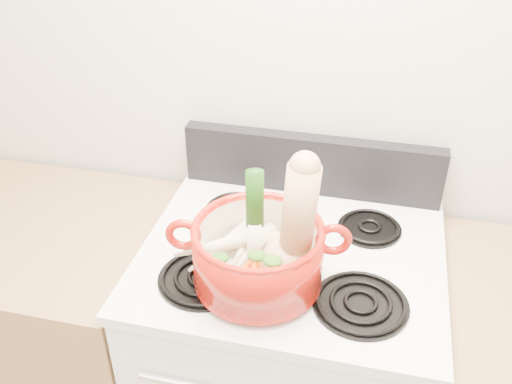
% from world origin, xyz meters
% --- Properties ---
extents(wall_back, '(3.50, 0.02, 2.60)m').
position_xyz_m(wall_back, '(0.00, 1.75, 1.30)').
color(wall_back, beige).
rests_on(wall_back, floor).
extents(stove_body, '(0.76, 0.65, 0.92)m').
position_xyz_m(stove_body, '(0.00, 1.40, 0.46)').
color(stove_body, white).
rests_on(stove_body, floor).
extents(cooktop, '(0.78, 0.67, 0.03)m').
position_xyz_m(cooktop, '(0.00, 1.40, 0.93)').
color(cooktop, white).
rests_on(cooktop, stove_body).
extents(control_backsplash, '(0.76, 0.05, 0.18)m').
position_xyz_m(control_backsplash, '(0.00, 1.70, 1.04)').
color(control_backsplash, black).
rests_on(control_backsplash, cooktop).
extents(burner_front_left, '(0.22, 0.22, 0.02)m').
position_xyz_m(burner_front_left, '(-0.19, 1.24, 0.96)').
color(burner_front_left, black).
rests_on(burner_front_left, cooktop).
extents(burner_front_right, '(0.22, 0.22, 0.02)m').
position_xyz_m(burner_front_right, '(0.19, 1.24, 0.96)').
color(burner_front_right, black).
rests_on(burner_front_right, cooktop).
extents(burner_back_left, '(0.17, 0.17, 0.02)m').
position_xyz_m(burner_back_left, '(-0.19, 1.54, 0.96)').
color(burner_back_left, black).
rests_on(burner_back_left, cooktop).
extents(burner_back_right, '(0.17, 0.17, 0.02)m').
position_xyz_m(burner_back_right, '(0.19, 1.54, 0.96)').
color(burner_back_right, black).
rests_on(burner_back_right, cooktop).
extents(dutch_oven, '(0.35, 0.35, 0.15)m').
position_xyz_m(dutch_oven, '(-0.06, 1.26, 1.04)').
color(dutch_oven, '#9C130A').
rests_on(dutch_oven, burner_front_left).
extents(pot_handle_left, '(0.09, 0.03, 0.08)m').
position_xyz_m(pot_handle_left, '(-0.23, 1.23, 1.09)').
color(pot_handle_left, '#9C130A').
rests_on(pot_handle_left, dutch_oven).
extents(pot_handle_right, '(0.09, 0.03, 0.08)m').
position_xyz_m(pot_handle_right, '(0.11, 1.29, 1.09)').
color(pot_handle_right, '#9C130A').
rests_on(pot_handle_right, dutch_oven).
extents(squash, '(0.16, 0.15, 0.32)m').
position_xyz_m(squash, '(0.02, 1.24, 1.15)').
color(squash, '#DFAA72').
rests_on(squash, dutch_oven).
extents(leek, '(0.05, 0.06, 0.27)m').
position_xyz_m(leek, '(-0.07, 1.28, 1.13)').
color(leek, white).
rests_on(leek, dutch_oven).
extents(ginger, '(0.09, 0.07, 0.04)m').
position_xyz_m(ginger, '(-0.03, 1.34, 1.02)').
color(ginger, tan).
rests_on(ginger, dutch_oven).
extents(parsnip_0, '(0.12, 0.22, 0.06)m').
position_xyz_m(parsnip_0, '(-0.09, 1.27, 1.02)').
color(parsnip_0, beige).
rests_on(parsnip_0, dutch_oven).
extents(parsnip_1, '(0.15, 0.20, 0.06)m').
position_xyz_m(parsnip_1, '(-0.16, 1.29, 1.03)').
color(parsnip_1, beige).
rests_on(parsnip_1, dutch_oven).
extents(parsnip_2, '(0.07, 0.18, 0.05)m').
position_xyz_m(parsnip_2, '(-0.10, 1.30, 1.03)').
color(parsnip_2, beige).
rests_on(parsnip_2, dutch_oven).
extents(parsnip_3, '(0.19, 0.12, 0.06)m').
position_xyz_m(parsnip_3, '(-0.17, 1.27, 1.04)').
color(parsnip_3, beige).
rests_on(parsnip_3, dutch_oven).
extents(carrot_0, '(0.08, 0.16, 0.05)m').
position_xyz_m(carrot_0, '(-0.06, 1.24, 1.02)').
color(carrot_0, '#D6450A').
rests_on(carrot_0, dutch_oven).
extents(carrot_1, '(0.08, 0.14, 0.04)m').
position_xyz_m(carrot_1, '(-0.09, 1.20, 1.02)').
color(carrot_1, '#DB590A').
rests_on(carrot_1, dutch_oven).
extents(carrot_2, '(0.11, 0.17, 0.05)m').
position_xyz_m(carrot_2, '(-0.04, 1.23, 1.03)').
color(carrot_2, '#CA530A').
rests_on(carrot_2, dutch_oven).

